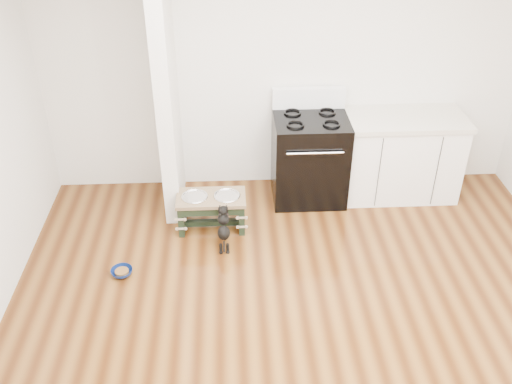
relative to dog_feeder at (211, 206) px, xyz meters
name	(u,v)px	position (x,y,z in m)	size (l,w,h in m)	color
ground	(310,347)	(0.78, -1.61, -0.26)	(5.00, 5.00, 0.00)	#42200B
room_shell	(323,169)	(0.78, -1.61, 1.36)	(5.00, 5.00, 5.00)	silver
partition_wall	(166,84)	(-0.39, 0.49, 1.09)	(0.15, 0.80, 2.70)	silver
oven_range	(309,157)	(1.03, 0.55, 0.21)	(0.76, 0.69, 1.14)	black
cabinet_run	(400,156)	(2.01, 0.56, 0.19)	(1.24, 0.64, 0.91)	white
dog_feeder	(211,206)	(0.00, 0.00, 0.00)	(0.68, 0.36, 0.39)	black
puppy	(224,227)	(0.12, -0.31, -0.04)	(0.12, 0.35, 0.41)	black
floor_bowl	(122,272)	(-0.80, -0.68, -0.23)	(0.24, 0.24, 0.06)	#0C1D54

